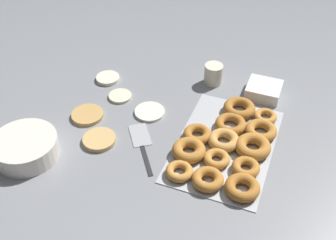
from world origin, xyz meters
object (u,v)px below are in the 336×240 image
(pancake_4, at_px, (150,112))
(paper_cup, at_px, (213,74))
(batter_bowl, at_px, (26,147))
(spatula, at_px, (140,140))
(pancake_3, at_px, (120,96))
(donut_tray, at_px, (228,144))
(pancake_0, at_px, (87,115))
(pancake_2, at_px, (108,78))
(container_stack, at_px, (264,90))
(pancake_1, at_px, (99,140))

(pancake_4, bearing_deg, paper_cup, -31.15)
(batter_bowl, height_order, spatula, batter_bowl)
(pancake_3, relative_size, donut_tray, 0.18)
(pancake_3, height_order, pancake_4, same)
(donut_tray, relative_size, spatula, 2.10)
(pancake_0, distance_m, spatula, 0.23)
(pancake_2, bearing_deg, batter_bowl, 173.86)
(pancake_2, height_order, donut_tray, donut_tray)
(paper_cup, bearing_deg, batter_bowl, 143.38)
(pancake_2, relative_size, spatula, 0.41)
(pancake_3, relative_size, container_stack, 0.70)
(pancake_1, bearing_deg, container_stack, -45.49)
(container_stack, height_order, spatula, container_stack)
(pancake_0, relative_size, pancake_1, 1.02)
(pancake_2, xyz_separation_m, pancake_4, (-0.13, -0.23, -0.00))
(pancake_2, relative_size, pancake_3, 1.06)
(pancake_3, height_order, container_stack, container_stack)
(container_stack, bearing_deg, batter_bowl, 132.45)
(pancake_1, height_order, spatula, pancake_1)
(pancake_2, relative_size, container_stack, 0.74)
(donut_tray, xyz_separation_m, container_stack, (0.32, -0.05, 0.00))
(pancake_1, distance_m, batter_bowl, 0.23)
(pancake_0, relative_size, pancake_2, 1.23)
(pancake_3, relative_size, batter_bowl, 0.41)
(pancake_4, xyz_separation_m, batter_bowl, (-0.33, 0.28, 0.03))
(container_stack, bearing_deg, pancake_3, 112.71)
(batter_bowl, bearing_deg, pancake_1, -53.24)
(pancake_0, bearing_deg, pancake_2, 9.03)
(pancake_1, bearing_deg, pancake_4, -26.82)
(batter_bowl, height_order, paper_cup, paper_cup)
(donut_tray, distance_m, batter_bowl, 0.64)
(batter_bowl, bearing_deg, pancake_0, -19.99)
(pancake_3, xyz_separation_m, spatula, (-0.18, -0.16, -0.00))
(pancake_1, xyz_separation_m, container_stack, (0.44, -0.45, 0.01))
(pancake_4, height_order, paper_cup, paper_cup)
(pancake_3, bearing_deg, paper_cup, -54.06)
(pancake_4, height_order, container_stack, container_stack)
(pancake_1, bearing_deg, pancake_0, 45.67)
(spatula, bearing_deg, pancake_4, -24.90)
(pancake_0, bearing_deg, spatula, -101.16)
(pancake_3, distance_m, spatula, 0.25)
(container_stack, relative_size, spatula, 0.56)
(pancake_2, relative_size, pancake_4, 0.85)
(batter_bowl, distance_m, paper_cup, 0.73)
(spatula, bearing_deg, batter_bowl, 86.11)
(pancake_0, distance_m, pancake_3, 0.15)
(pancake_3, relative_size, paper_cup, 1.08)
(pancake_0, distance_m, pancake_2, 0.23)
(paper_cup, distance_m, spatula, 0.42)
(pancake_2, xyz_separation_m, paper_cup, (0.13, -0.39, 0.03))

